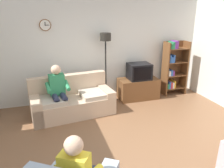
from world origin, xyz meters
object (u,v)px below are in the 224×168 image
(couch, at_px, (72,101))
(person_on_couch, at_px, (58,89))
(bookshelf, at_px, (173,67))
(floor_lamp, at_px, (105,49))
(tv, at_px, (139,71))
(tv_stand, at_px, (138,89))

(couch, bearing_deg, person_on_couch, -160.62)
(couch, relative_size, bookshelf, 1.26)
(couch, xyz_separation_m, person_on_couch, (-0.31, -0.11, 0.39))
(bookshelf, xyz_separation_m, person_on_couch, (-3.32, -0.62, -0.11))
(bookshelf, bearing_deg, floor_lamp, 179.23)
(tv, xyz_separation_m, person_on_couch, (-2.21, -0.52, -0.10))
(tv, distance_m, floor_lamp, 1.14)
(tv, relative_size, bookshelf, 0.38)
(tv_stand, xyz_separation_m, floor_lamp, (-0.92, 0.10, 1.16))
(tv, distance_m, bookshelf, 1.11)
(tv, height_order, person_on_couch, person_on_couch)
(bookshelf, bearing_deg, couch, -170.35)
(person_on_couch, bearing_deg, floor_lamp, 26.64)
(tv, relative_size, person_on_couch, 0.48)
(couch, bearing_deg, tv, 12.33)
(bookshelf, bearing_deg, person_on_couch, -169.41)
(floor_lamp, bearing_deg, tv, -7.64)
(tv_stand, xyz_separation_m, tv, (0.00, -0.02, 0.51))
(couch, xyz_separation_m, tv, (1.90, 0.42, 0.48))
(floor_lamp, bearing_deg, couch, -151.24)
(tv, relative_size, floor_lamp, 0.32)
(tv, height_order, bookshelf, bookshelf)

